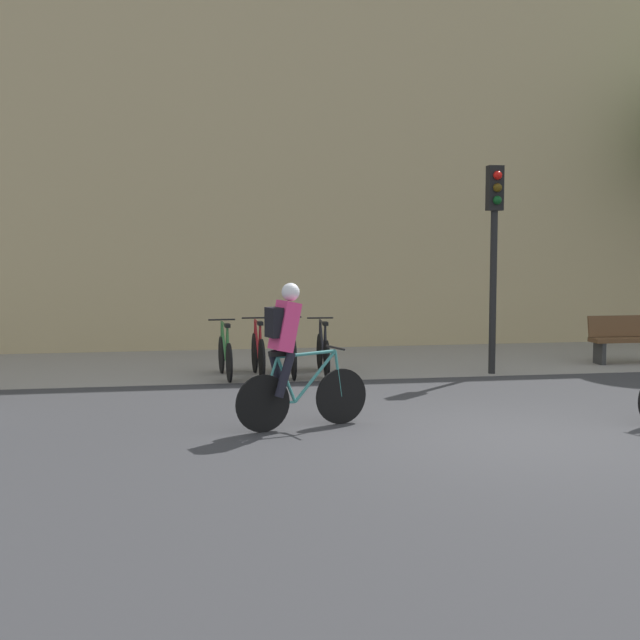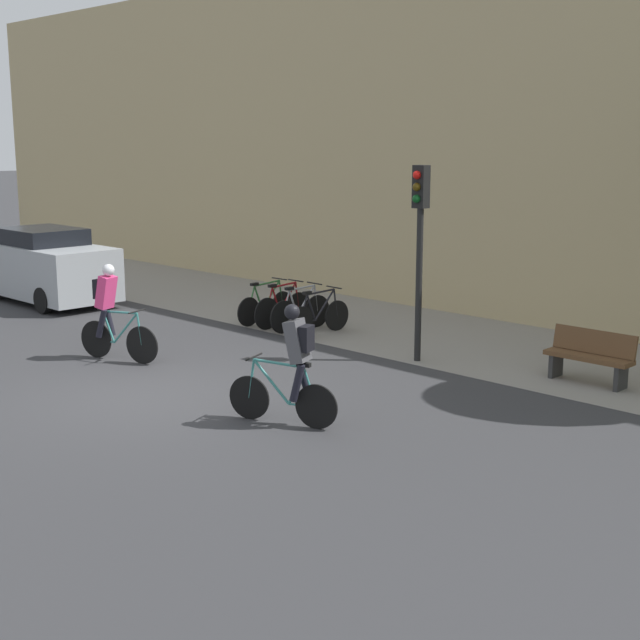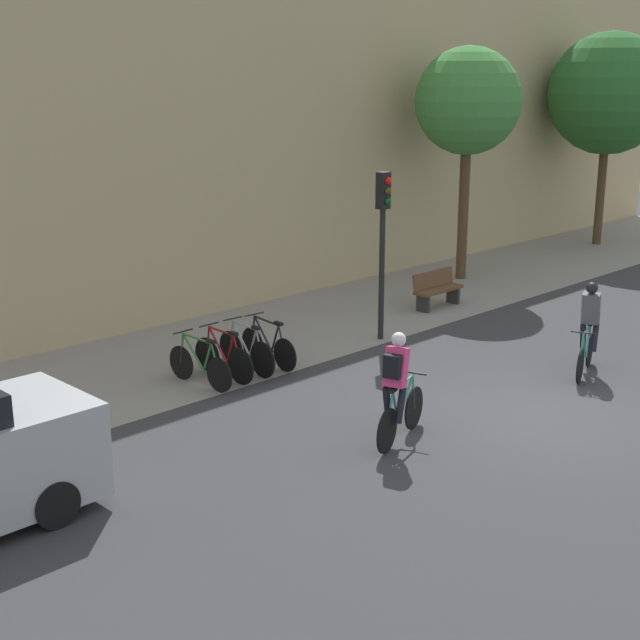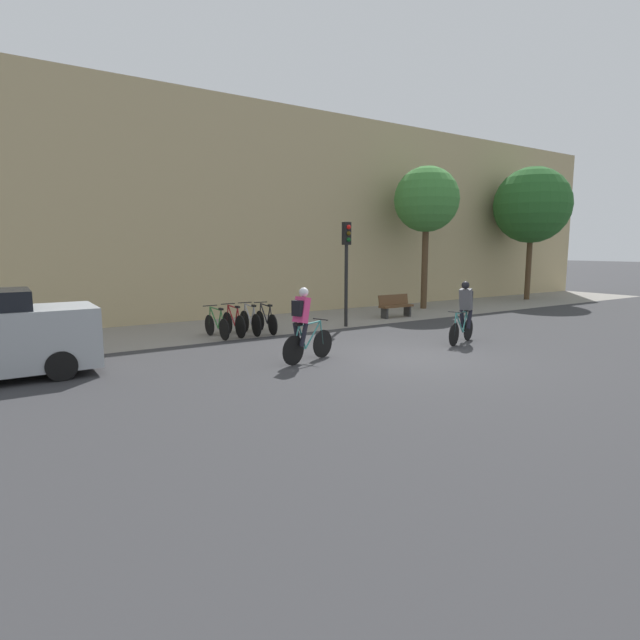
% 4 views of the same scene
% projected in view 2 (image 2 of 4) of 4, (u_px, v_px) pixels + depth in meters
% --- Properties ---
extents(ground, '(200.00, 200.00, 0.00)m').
position_uv_depth(ground, '(152.00, 396.00, 14.21)').
color(ground, '#333335').
extents(kerb_strip, '(44.00, 4.50, 0.01)m').
position_uv_depth(kerb_strip, '(417.00, 332.00, 18.91)').
color(kerb_strip, gray).
rests_on(kerb_strip, ground).
extents(building_facade, '(44.00, 0.60, 8.35)m').
position_uv_depth(building_facade, '(493.00, 132.00, 19.85)').
color(building_facade, tan).
rests_on(building_facade, ground).
extents(cyclist_pink, '(1.70, 0.65, 1.79)m').
position_uv_depth(cyclist_pink, '(110.00, 310.00, 16.36)').
color(cyclist_pink, black).
rests_on(cyclist_pink, ground).
extents(cyclist_grey, '(1.64, 0.69, 1.76)m').
position_uv_depth(cyclist_grey, '(293.00, 361.00, 12.55)').
color(cyclist_grey, black).
rests_on(cyclist_grey, ground).
extents(parked_bike_0, '(0.46, 1.70, 0.96)m').
position_uv_depth(parked_bike_0, '(266.00, 305.00, 19.78)').
color(parked_bike_0, black).
rests_on(parked_bike_0, ground).
extents(parked_bike_1, '(0.46, 1.65, 0.98)m').
position_uv_depth(parked_bike_1, '(283.00, 308.00, 19.39)').
color(parked_bike_1, black).
rests_on(parked_bike_1, ground).
extents(parked_bike_2, '(0.46, 1.68, 0.99)m').
position_uv_depth(parked_bike_2, '(300.00, 311.00, 19.01)').
color(parked_bike_2, black).
rests_on(parked_bike_2, ground).
extents(parked_bike_3, '(0.46, 1.68, 0.96)m').
position_uv_depth(parked_bike_3, '(319.00, 316.00, 18.63)').
color(parked_bike_3, black).
rests_on(parked_bike_3, ground).
extents(traffic_light_pole, '(0.26, 0.30, 3.57)m').
position_uv_depth(traffic_light_pole, '(420.00, 227.00, 15.95)').
color(traffic_light_pole, black).
rests_on(traffic_light_pole, ground).
extents(bench, '(1.48, 0.44, 0.89)m').
position_uv_depth(bench, '(590.00, 356.00, 14.87)').
color(bench, brown).
rests_on(bench, ground).
extents(parked_car, '(4.30, 1.84, 1.85)m').
position_uv_depth(parked_car, '(46.00, 266.00, 22.25)').
color(parked_car, '#9EA3A8').
rests_on(parked_car, ground).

